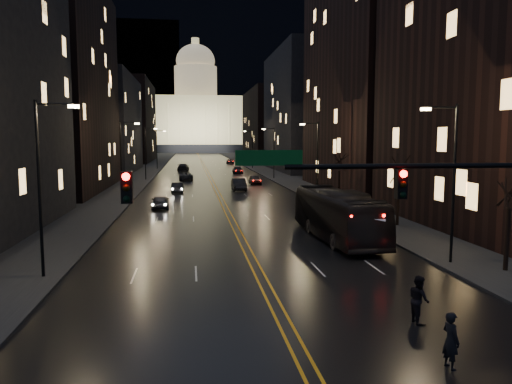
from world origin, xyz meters
name	(u,v)px	position (x,y,z in m)	size (l,w,h in m)	color
ground	(298,349)	(0.00, 0.00, 0.00)	(900.00, 900.00, 0.00)	black
road	(202,163)	(0.00, 130.00, 0.01)	(20.00, 320.00, 0.02)	black
sidewalk_left	(153,163)	(-14.00, 130.00, 0.08)	(8.00, 320.00, 0.16)	black
sidewalk_right	(250,162)	(14.00, 130.00, 0.08)	(8.00, 320.00, 0.16)	black
center_line	(202,163)	(0.00, 130.00, 0.03)	(0.62, 320.00, 0.01)	orange
building_left_mid	(56,86)	(-21.00, 54.00, 14.00)	(12.00, 30.00, 28.00)	black
building_left_far	(105,124)	(-21.00, 92.00, 10.00)	(12.00, 34.00, 20.00)	black
building_left_dist	(131,122)	(-21.00, 140.00, 12.00)	(12.00, 40.00, 24.00)	black
building_right_near	(512,74)	(21.00, 20.00, 12.00)	(12.00, 26.00, 24.00)	black
building_right_tall	(373,49)	(21.00, 50.00, 19.00)	(12.00, 30.00, 38.00)	black
building_right_mid	(302,111)	(21.00, 92.00, 13.00)	(12.00, 34.00, 26.00)	black
building_right_dist	(268,126)	(21.00, 140.00, 11.00)	(12.00, 40.00, 22.00)	black
mountain_ridge	(245,64)	(40.00, 380.00, 65.00)	(520.00, 60.00, 130.00)	black
capitol	(196,119)	(0.00, 250.00, 17.15)	(90.00, 50.00, 58.50)	black
traffic_signal	(467,197)	(5.91, 0.00, 5.10)	(17.29, 0.45, 7.00)	black
streetlamp_right_near	(451,175)	(10.81, 10.00, 5.08)	(2.13, 0.25, 9.00)	black
streetlamp_left_near	(43,179)	(-10.81, 10.00, 5.08)	(2.13, 0.25, 9.00)	black
streetlamp_right_mid	(316,156)	(10.81, 40.00, 5.08)	(2.13, 0.25, 9.00)	black
streetlamp_left_mid	(123,157)	(-10.81, 40.00, 5.08)	(2.13, 0.25, 9.00)	black
streetlamp_right_far	(273,150)	(10.81, 70.00, 5.08)	(2.13, 0.25, 9.00)	black
streetlamp_left_far	(146,150)	(-10.81, 70.00, 5.08)	(2.13, 0.25, 9.00)	black
streetlamp_right_dist	(252,147)	(10.81, 100.00, 5.08)	(2.13, 0.25, 9.00)	black
streetlamp_left_dist	(158,147)	(-10.81, 100.00, 5.08)	(2.13, 0.25, 9.00)	black
tree_right_near	(510,188)	(13.00, 8.00, 4.53)	(2.40, 2.40, 6.65)	black
tree_right_mid	(399,171)	(13.00, 22.00, 4.53)	(2.40, 2.40, 6.65)	black
tree_right_far	(339,162)	(13.00, 38.00, 4.53)	(2.40, 2.40, 6.65)	black
bus	(337,215)	(6.73, 17.82, 1.75)	(2.94, 12.58, 3.50)	black
oncoming_car_a	(160,202)	(-6.58, 35.08, 0.73)	(1.72, 4.27, 1.45)	black
oncoming_car_b	(178,187)	(-5.20, 49.96, 0.69)	(1.46, 4.20, 1.38)	black
oncoming_car_c	(186,176)	(-4.22, 69.43, 0.70)	(2.31, 5.01, 1.39)	black
oncoming_car_d	(183,167)	(-5.03, 93.19, 0.82)	(2.30, 5.66, 1.64)	black
receding_car_a	(239,185)	(3.05, 51.46, 0.83)	(1.76, 5.05, 1.66)	black
receding_car_b	(255,180)	(6.42, 60.39, 0.73)	(1.72, 4.27, 1.46)	black
receding_car_c	(238,170)	(5.95, 83.75, 0.72)	(2.02, 4.96, 1.44)	black
receding_car_d	(230,161)	(7.66, 123.45, 0.65)	(2.15, 4.65, 1.29)	black
pedestrian_a	(451,340)	(4.39, -2.00, 0.91)	(0.66, 0.43, 1.81)	black
pedestrian_b	(419,299)	(5.17, 1.81, 0.93)	(0.91, 0.50, 1.87)	black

